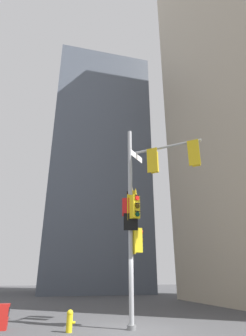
% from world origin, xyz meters
% --- Properties ---
extents(ground, '(120.00, 120.00, 0.00)m').
position_xyz_m(ground, '(0.00, 0.00, 0.00)').
color(ground, '#474749').
extents(building_mid_block, '(13.12, 13.12, 33.46)m').
position_xyz_m(building_mid_block, '(2.19, 26.56, 16.73)').
color(building_mid_block, '#4C5460').
rests_on(building_mid_block, ground).
extents(signal_pole_assembly, '(2.97, 4.03, 8.46)m').
position_xyz_m(signal_pole_assembly, '(0.54, -0.08, 4.99)').
color(signal_pole_assembly, '#9EA0A3').
rests_on(signal_pole_assembly, ground).
extents(fire_hydrant, '(0.33, 0.23, 0.74)m').
position_xyz_m(fire_hydrant, '(-2.32, 0.06, 0.39)').
color(fire_hydrant, yellow).
rests_on(fire_hydrant, ground).
extents(newspaper_box, '(0.45, 0.36, 0.89)m').
position_xyz_m(newspaper_box, '(-4.77, 1.12, 0.45)').
color(newspaper_box, red).
rests_on(newspaper_box, ground).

